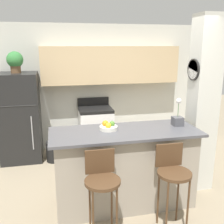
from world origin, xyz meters
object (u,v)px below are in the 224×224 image
Objects in this scene: fruit_bowl at (108,127)px; trash_bin at (54,151)px; potted_plant_on_fridge at (15,61)px; orchid_vase at (178,118)px; refrigerator at (20,117)px; stove_range at (96,129)px; bar_stool_left at (102,182)px; bar_stool_right at (173,174)px.

fruit_bowl reaches higher than trash_bin.
potted_plant_on_fridge is at bearing 156.06° from trash_bin.
potted_plant_on_fridge reaches higher than orchid_vase.
stove_range is (1.44, 0.07, -0.36)m from refrigerator.
refrigerator is at bearing 126.57° from fruit_bowl.
potted_plant_on_fridge is (-1.44, -0.07, 1.40)m from stove_range.
bar_stool_left is 1.43m from orchid_vase.
trash_bin is (-1.71, 1.54, -0.97)m from orchid_vase.
bar_stool_left is at bearing -76.47° from trash_bin.
refrigerator is at bearing -177.14° from stove_range.
trash_bin is at bearing 137.91° from orchid_vase.
trash_bin is at bearing 121.70° from bar_stool_right.
orchid_vase is at bearing -38.17° from potted_plant_on_fridge.
bar_stool_left is at bearing -107.44° from fruit_bowl.
orchid_vase is at bearing -65.45° from stove_range.
refrigerator is 1.54× the size of stove_range.
trash_bin is at bearing 103.53° from bar_stool_left.
fruit_bowl is (0.21, 0.67, 0.41)m from bar_stool_left.
refrigerator is at bearing 114.37° from bar_stool_left.
stove_range is 2.56m from bar_stool_left.
bar_stool_left is (1.11, -2.46, -0.13)m from refrigerator.
refrigerator is at bearing 156.07° from trash_bin.
trash_bin is (-0.53, 2.20, -0.50)m from bar_stool_left.
bar_stool_right is 1.00m from fruit_bowl.
refrigerator is at bearing 128.32° from bar_stool_right.
stove_range is at bearing 82.71° from bar_stool_left.
orchid_vase is (0.86, -1.87, 0.70)m from stove_range.
stove_range reaches higher than trash_bin.
fruit_bowl is 0.62× the size of trash_bin.
bar_stool_left is at bearing -65.63° from refrigerator.
trash_bin is (0.58, -0.26, -1.67)m from potted_plant_on_fridge.
bar_stool_left reaches higher than trash_bin.
trash_bin is at bearing 115.87° from fruit_bowl.
stove_range is at bearing 2.85° from potted_plant_on_fridge.
stove_range is 1.05× the size of bar_stool_right.
trash_bin is (-0.74, 1.53, -0.91)m from fruit_bowl.
fruit_bowl is at bearing 178.98° from orchid_vase.
refrigerator is 2.93m from orchid_vase.
potted_plant_on_fridge is (-1.94, 2.46, 1.17)m from bar_stool_right.
stove_range is 2.80× the size of potted_plant_on_fridge.
stove_range is 2.81× the size of orchid_vase.
bar_stool_right is 3.34m from potted_plant_on_fridge.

